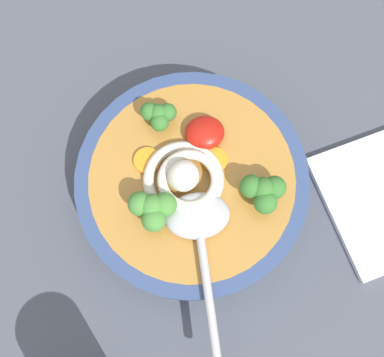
% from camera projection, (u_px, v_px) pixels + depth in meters
% --- Properties ---
extents(table_slab, '(1.30, 1.30, 0.04)m').
position_uv_depth(table_slab, '(215.00, 226.00, 0.50)').
color(table_slab, '#474C56').
rests_on(table_slab, ground).
extents(soup_bowl, '(0.23, 0.23, 0.05)m').
position_uv_depth(soup_bowl, '(192.00, 185.00, 0.47)').
color(soup_bowl, '#334775').
rests_on(soup_bowl, table_slab).
extents(noodle_pile, '(0.08, 0.08, 0.03)m').
position_uv_depth(noodle_pile, '(185.00, 179.00, 0.44)').
color(noodle_pile, silver).
rests_on(noodle_pile, soup_bowl).
extents(soup_spoon, '(0.06, 0.17, 0.02)m').
position_uv_depth(soup_spoon, '(200.00, 232.00, 0.43)').
color(soup_spoon, '#B7B7BC').
rests_on(soup_spoon, soup_bowl).
extents(chili_sauce_dollop, '(0.04, 0.03, 0.02)m').
position_uv_depth(chili_sauce_dollop, '(207.00, 132.00, 0.45)').
color(chili_sauce_dollop, '#B2190F').
rests_on(chili_sauce_dollop, soup_bowl).
extents(broccoli_floret_far, '(0.03, 0.03, 0.03)m').
position_uv_depth(broccoli_floret_far, '(159.00, 115.00, 0.45)').
color(broccoli_floret_far, '#7A9E60').
rests_on(broccoli_floret_far, soup_bowl).
extents(broccoli_floret_near_spoon, '(0.04, 0.04, 0.03)m').
position_uv_depth(broccoli_floret_near_spoon, '(263.00, 191.00, 0.42)').
color(broccoli_floret_near_spoon, '#7A9E60').
rests_on(broccoli_floret_near_spoon, soup_bowl).
extents(broccoli_floret_right, '(0.04, 0.04, 0.03)m').
position_uv_depth(broccoli_floret_right, '(153.00, 208.00, 0.42)').
color(broccoli_floret_right, '#7A9E60').
rests_on(broccoli_floret_right, soup_bowl).
extents(carrot_slice_extra_b, '(0.03, 0.03, 0.01)m').
position_uv_depth(carrot_slice_extra_b, '(215.00, 160.00, 0.45)').
color(carrot_slice_extra_b, orange).
rests_on(carrot_slice_extra_b, soup_bowl).
extents(carrot_slice_rear, '(0.03, 0.03, 0.00)m').
position_uv_depth(carrot_slice_rear, '(147.00, 161.00, 0.45)').
color(carrot_slice_rear, orange).
rests_on(carrot_slice_rear, soup_bowl).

